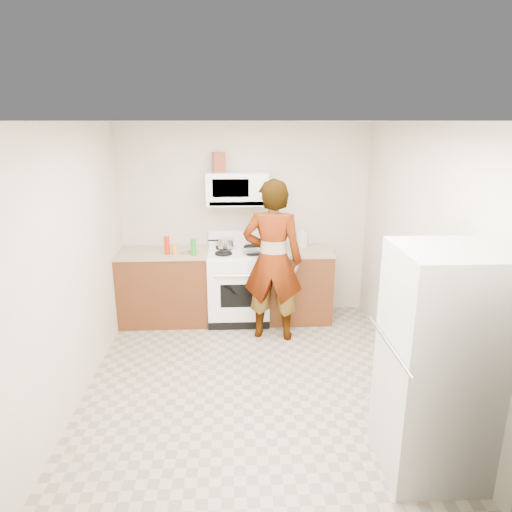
{
  "coord_description": "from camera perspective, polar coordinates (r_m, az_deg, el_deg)",
  "views": [
    {
      "loc": [
        -0.16,
        -4.05,
        2.5
      ],
      "look_at": [
        0.08,
        0.55,
        1.13
      ],
      "focal_mm": 32.0,
      "sensor_mm": 36.0,
      "label": 1
    }
  ],
  "objects": [
    {
      "name": "floor",
      "position": [
        4.76,
        -0.65,
        -15.15
      ],
      "size": [
        3.6,
        3.6,
        0.0
      ],
      "primitive_type": "plane",
      "color": "gray",
      "rests_on": "ground"
    },
    {
      "name": "back_wall",
      "position": [
        5.98,
        -1.38,
        4.42
      ],
      "size": [
        3.2,
        0.02,
        2.5
      ],
      "primitive_type": "cube",
      "color": "beige",
      "rests_on": "floor"
    },
    {
      "name": "right_wall",
      "position": [
        4.59,
        19.57,
        -0.29
      ],
      "size": [
        0.02,
        3.6,
        2.5
      ],
      "primitive_type": "cube",
      "color": "beige",
      "rests_on": "floor"
    },
    {
      "name": "cabinet_left",
      "position": [
        5.97,
        -11.29,
        -3.9
      ],
      "size": [
        1.12,
        0.62,
        0.9
      ],
      "primitive_type": "cube",
      "color": "#612B17",
      "rests_on": "floor"
    },
    {
      "name": "counter_left",
      "position": [
        5.83,
        -11.55,
        0.41
      ],
      "size": [
        1.14,
        0.64,
        0.03
      ],
      "primitive_type": "cube",
      "color": "tan",
      "rests_on": "cabinet_left"
    },
    {
      "name": "cabinet_right",
      "position": [
        5.97,
        5.3,
        -3.67
      ],
      "size": [
        0.8,
        0.62,
        0.9
      ],
      "primitive_type": "cube",
      "color": "#612B17",
      "rests_on": "floor"
    },
    {
      "name": "counter_right",
      "position": [
        5.82,
        5.42,
        0.66
      ],
      "size": [
        0.82,
        0.64,
        0.03
      ],
      "primitive_type": "cube",
      "color": "tan",
      "rests_on": "cabinet_right"
    },
    {
      "name": "gas_range",
      "position": [
        5.89,
        -2.22,
        -3.52
      ],
      "size": [
        0.76,
        0.65,
        1.13
      ],
      "color": "white",
      "rests_on": "floor"
    },
    {
      "name": "microwave",
      "position": [
        5.72,
        -2.38,
        8.44
      ],
      "size": [
        0.76,
        0.38,
        0.4
      ],
      "primitive_type": "cube",
      "color": "white",
      "rests_on": "back_wall"
    },
    {
      "name": "person",
      "position": [
        5.27,
        2.09,
        -0.61
      ],
      "size": [
        0.77,
        0.58,
        1.9
      ],
      "primitive_type": "imported",
      "rotation": [
        0.0,
        0.0,
        2.94
      ],
      "color": "tan",
      "rests_on": "floor"
    },
    {
      "name": "fridge",
      "position": [
        3.55,
        21.8,
        -12.46
      ],
      "size": [
        0.71,
        0.71,
        1.7
      ],
      "primitive_type": "cube",
      "rotation": [
        0.0,
        0.0,
        -0.01
      ],
      "color": "silver",
      "rests_on": "floor"
    },
    {
      "name": "kettle",
      "position": [
        5.98,
        5.82,
        2.07
      ],
      "size": [
        0.18,
        0.18,
        0.17
      ],
      "primitive_type": "cylinder",
      "rotation": [
        0.0,
        0.0,
        0.37
      ],
      "color": "silver",
      "rests_on": "counter_right"
    },
    {
      "name": "jug",
      "position": [
        5.7,
        -4.7,
        11.61
      ],
      "size": [
        0.17,
        0.17,
        0.24
      ],
      "primitive_type": "cube",
      "rotation": [
        0.0,
        0.0,
        0.29
      ],
      "color": "maroon",
      "rests_on": "microwave"
    },
    {
      "name": "saucepan",
      "position": [
        5.82,
        -3.81,
        1.63
      ],
      "size": [
        0.24,
        0.24,
        0.11
      ],
      "primitive_type": "cylinder",
      "rotation": [
        0.0,
        0.0,
        -0.2
      ],
      "color": "#BBBCC0",
      "rests_on": "gas_range"
    },
    {
      "name": "tray",
      "position": [
        5.63,
        -0.33,
        0.58
      ],
      "size": [
        0.27,
        0.2,
        0.05
      ],
      "primitive_type": "cube",
      "rotation": [
        0.0,
        0.0,
        0.15
      ],
      "color": "white",
      "rests_on": "gas_range"
    },
    {
      "name": "bottle_spray",
      "position": [
        5.66,
        -11.06,
        1.33
      ],
      "size": [
        0.08,
        0.08,
        0.23
      ],
      "primitive_type": "cylinder",
      "rotation": [
        0.0,
        0.0,
        0.31
      ],
      "color": "#B3210D",
      "rests_on": "counter_left"
    },
    {
      "name": "bottle_hot_sauce",
      "position": [
        5.61,
        -10.15,
        0.86
      ],
      "size": [
        0.06,
        0.06,
        0.15
      ],
      "primitive_type": "cylinder",
      "rotation": [
        0.0,
        0.0,
        -0.15
      ],
      "color": "orange",
      "rests_on": "counter_left"
    },
    {
      "name": "bottle_green_cap",
      "position": [
        5.56,
        -7.84,
        1.1
      ],
      "size": [
        0.07,
        0.07,
        0.21
      ],
      "primitive_type": "cylinder",
      "rotation": [
        0.0,
        0.0,
        -0.05
      ],
      "color": "#188627",
      "rests_on": "counter_left"
    },
    {
      "name": "pot_lid",
      "position": [
        5.73,
        -8.29,
        0.53
      ],
      "size": [
        0.24,
        0.24,
        0.01
      ],
      "primitive_type": "cylinder",
      "rotation": [
        0.0,
        0.0,
        -0.0
      ],
      "color": "silver",
      "rests_on": "counter_left"
    },
    {
      "name": "broom",
      "position": [
        5.61,
        15.44,
        -3.56
      ],
      "size": [
        0.15,
        0.25,
        1.25
      ],
      "primitive_type": "cylinder",
      "rotation": [
        0.14,
        -0.14,
        0.29
      ],
      "color": "silver",
      "rests_on": "floor"
    }
  ]
}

